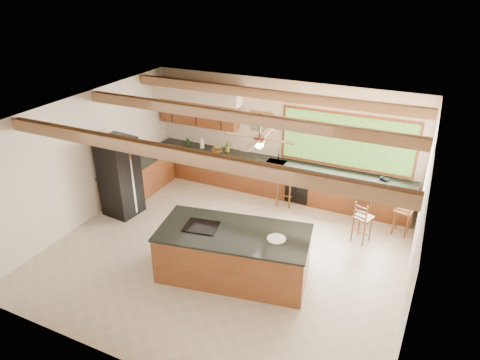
% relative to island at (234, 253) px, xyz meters
% --- Properties ---
extents(ground, '(7.20, 7.20, 0.00)m').
position_rel_island_xyz_m(ground, '(-0.48, 0.64, -0.50)').
color(ground, beige).
rests_on(ground, ground).
extents(room_shell, '(7.27, 6.54, 3.02)m').
position_rel_island_xyz_m(room_shell, '(-0.65, 1.29, 1.71)').
color(room_shell, silver).
rests_on(room_shell, ground).
extents(counter_run, '(7.12, 3.10, 1.22)m').
position_rel_island_xyz_m(counter_run, '(-1.30, 3.16, -0.04)').
color(counter_run, brown).
rests_on(counter_run, ground).
extents(island, '(3.06, 1.83, 1.02)m').
position_rel_island_xyz_m(island, '(0.00, 0.00, 0.00)').
color(island, brown).
rests_on(island, ground).
extents(refrigerator, '(0.84, 0.82, 1.96)m').
position_rel_island_xyz_m(refrigerator, '(-3.53, 1.04, 0.48)').
color(refrigerator, black).
rests_on(refrigerator, ground).
extents(bar_stool_a, '(0.44, 0.44, 1.14)m').
position_rel_island_xyz_m(bar_stool_a, '(-0.03, 3.03, 0.17)').
color(bar_stool_a, brown).
rests_on(bar_stool_a, ground).
extents(bar_stool_b, '(0.54, 0.54, 1.17)m').
position_rel_island_xyz_m(bar_stool_b, '(1.87, 3.03, 0.19)').
color(bar_stool_b, brown).
rests_on(bar_stool_b, ground).
extents(bar_stool_c, '(0.46, 0.46, 1.01)m').
position_rel_island_xyz_m(bar_stool_c, '(2.05, 2.19, 0.09)').
color(bar_stool_c, brown).
rests_on(bar_stool_c, ground).
extents(bar_stool_d, '(0.41, 0.41, 1.01)m').
position_rel_island_xyz_m(bar_stool_d, '(2.82, 2.85, 0.10)').
color(bar_stool_d, brown).
rests_on(bar_stool_d, ground).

